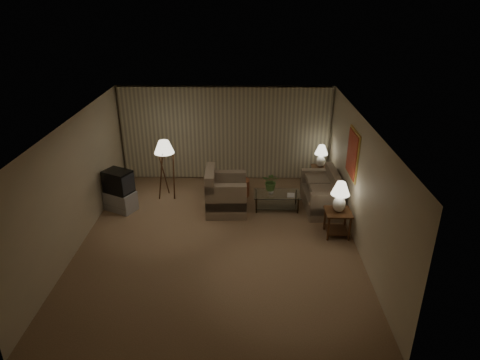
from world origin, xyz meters
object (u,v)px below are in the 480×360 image
side_table_far (320,173)px  vase (271,191)px  armchair (226,195)px  table_lamp_far (321,154)px  tv_cabinet (121,201)px  side_table_near (338,219)px  sofa (321,194)px  crt_tv (118,181)px  ottoman (237,187)px  table_lamp_near (340,194)px  floor_lamp (166,168)px  coffee_table (277,199)px

side_table_far → vase: (-1.43, -1.35, 0.09)m
armchair → vase: armchair is taller
table_lamp_far → tv_cabinet: 5.45m
tv_cabinet → side_table_near: bearing=14.9°
sofa → vase: bearing=-87.4°
armchair → side_table_near: (2.54, -1.12, -0.03)m
side_table_far → crt_tv: size_ratio=0.76×
ottoman → vase: size_ratio=4.43×
side_table_near → crt_tv: (-5.20, 1.12, 0.36)m
table_lamp_near → floor_lamp: bearing=156.0°
side_table_near → vase: (-1.43, 1.25, 0.07)m
coffee_table → side_table_far: bearing=46.6°
tv_cabinet → coffee_table: bearing=29.0°
crt_tv → armchair: bearing=27.1°
tv_cabinet → floor_lamp: bearing=62.0°
armchair → vase: (1.12, 0.13, 0.05)m
sofa → table_lamp_far: bearing=171.3°
table_lamp_far → ottoman: size_ratio=0.96×
side_table_near → side_table_far: same height
side_table_far → ottoman: bearing=-165.8°
sofa → table_lamp_far: (0.15, 1.25, 0.61)m
side_table_near → side_table_far: bearing=90.0°
armchair → floor_lamp: (-1.61, 0.73, 0.39)m
side_table_far → coffee_table: side_table_far is taller
table_lamp_near → floor_lamp: 4.55m
sofa → vase: sofa is taller
crt_tv → floor_lamp: bearing=62.0°
ottoman → armchair: bearing=-105.9°
side_table_near → coffee_table: size_ratio=0.51×
coffee_table → armchair: bearing=-174.3°
tv_cabinet → crt_tv: size_ratio=1.10×
side_table_far → table_lamp_far: size_ratio=0.96×
table_lamp_near → vase: (-1.43, 1.25, -0.53)m
sofa → side_table_far: 1.26m
tv_cabinet → ottoman: bearing=44.3°
side_table_near → table_lamp_near: 0.61m
side_table_near → coffee_table: 1.79m
floor_lamp → ottoman: floor_lamp is taller
sofa → armchair: (-2.39, -0.23, 0.08)m
sofa → floor_lamp: (-4.00, 0.50, 0.47)m
crt_tv → ottoman: size_ratio=1.22×
table_lamp_far → ottoman: (-2.29, -0.58, -0.75)m
side_table_near → crt_tv: 5.33m
crt_tv → tv_cabinet: bearing=0.0°
table_lamp_near → tv_cabinet: size_ratio=0.81×
table_lamp_near → ottoman: size_ratio=1.10×
table_lamp_far → coffee_table: 1.98m
side_table_near → ottoman: size_ratio=0.92×
table_lamp_far → floor_lamp: 4.22m
ottoman → side_table_far: bearing=14.2°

